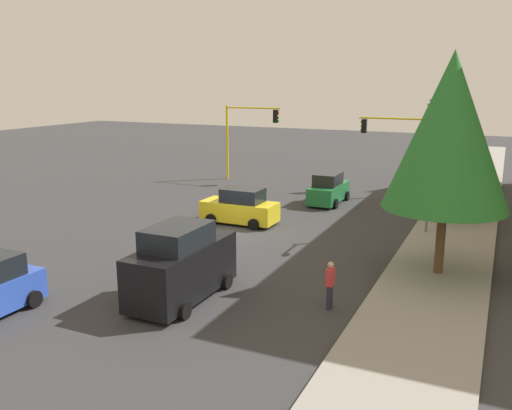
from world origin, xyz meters
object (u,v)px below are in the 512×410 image
at_px(traffic_signal_far_left, 396,139).
at_px(street_lamp_curbside, 431,151).
at_px(delivery_van_black, 182,265).
at_px(car_yellow, 240,207).
at_px(traffic_signal_far_right, 248,128).
at_px(pedestrian_crossing, 330,284).
at_px(tree_roadside_mid, 456,145).
at_px(car_green, 328,189).
at_px(tree_roadside_far, 462,122).
at_px(tree_roadside_near, 449,131).

distance_m(traffic_signal_far_left, street_lamp_curbside, 11.00).
xyz_separation_m(delivery_van_black, car_yellow, (-10.32, -2.80, -0.38)).
distance_m(traffic_signal_far_right, pedestrian_crossing, 24.96).
distance_m(tree_roadside_mid, car_green, 8.27).
height_order(tree_roadside_far, delivery_van_black, tree_roadside_far).
distance_m(car_yellow, pedestrian_crossing, 11.92).
bearing_deg(car_green, delivery_van_black, -0.22).
bearing_deg(tree_roadside_far, traffic_signal_far_left, -44.01).
bearing_deg(street_lamp_curbside, tree_roadside_far, 178.81).
relative_size(traffic_signal_far_left, car_green, 1.27).
bearing_deg(tree_roadside_far, traffic_signal_far_right, -75.27).
distance_m(traffic_signal_far_left, pedestrian_crossing, 21.21).
distance_m(tree_roadside_far, pedestrian_crossing, 25.32).
xyz_separation_m(traffic_signal_far_left, pedestrian_crossing, (20.94, 1.86, -2.86)).
bearing_deg(tree_roadside_far, street_lamp_curbside, -1.19).
distance_m(tree_roadside_near, car_yellow, 12.60).
height_order(traffic_signal_far_left, street_lamp_curbside, street_lamp_curbside).
bearing_deg(traffic_signal_far_left, pedestrian_crossing, 5.07).
bearing_deg(traffic_signal_far_right, car_green, 57.95).
height_order(street_lamp_curbside, tree_roadside_far, tree_roadside_far).
bearing_deg(car_yellow, tree_roadside_near, 69.83).
relative_size(car_yellow, pedestrian_crossing, 2.44).
height_order(traffic_signal_far_right, car_yellow, traffic_signal_far_right).
relative_size(tree_roadside_mid, pedestrian_crossing, 3.80).
bearing_deg(car_yellow, car_green, 157.33).
bearing_deg(car_green, tree_roadside_near, 36.42).
bearing_deg(tree_roadside_mid, tree_roadside_far, -177.14).
xyz_separation_m(traffic_signal_far_right, pedestrian_crossing, (20.94, 13.21, -3.18)).
xyz_separation_m(traffic_signal_far_left, car_green, (5.13, -3.16, -2.87)).
bearing_deg(tree_roadside_mid, traffic_signal_far_left, -143.97).
relative_size(traffic_signal_far_left, tree_roadside_far, 0.73).
bearing_deg(car_yellow, tree_roadside_far, 148.28).
bearing_deg(delivery_van_black, tree_roadside_mid, 155.06).
bearing_deg(delivery_van_black, traffic_signal_far_left, 171.78).
xyz_separation_m(traffic_signal_far_right, street_lamp_curbside, (10.39, 14.91, 0.26)).
bearing_deg(car_green, traffic_signal_far_right, -122.05).
relative_size(traffic_signal_far_right, street_lamp_curbside, 0.83).
distance_m(traffic_signal_far_right, tree_roadside_mid, 16.82).
height_order(tree_roadside_far, car_yellow, tree_roadside_far).
distance_m(traffic_signal_far_left, tree_roadside_far, 5.65).
distance_m(traffic_signal_far_left, tree_roadside_mid, 7.43).
distance_m(traffic_signal_far_right, car_green, 10.18).
height_order(traffic_signal_far_right, pedestrian_crossing, traffic_signal_far_right).
bearing_deg(delivery_van_black, tree_roadside_far, 164.93).
distance_m(traffic_signal_far_left, car_yellow, 13.73).
relative_size(traffic_signal_far_right, pedestrian_crossing, 3.41).
bearing_deg(pedestrian_crossing, street_lamp_curbside, 170.81).
bearing_deg(traffic_signal_far_left, traffic_signal_far_right, -90.00).
bearing_deg(pedestrian_crossing, delivery_van_black, -74.83).
bearing_deg(pedestrian_crossing, traffic_signal_far_right, -147.75).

